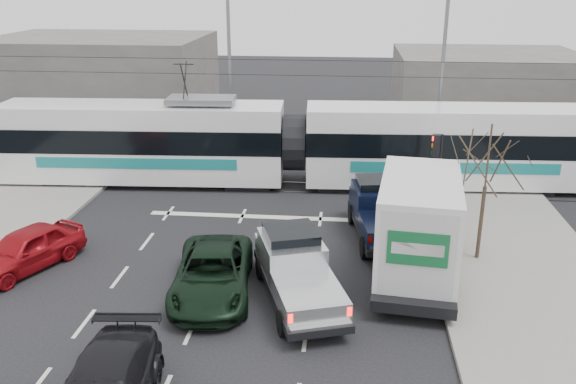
# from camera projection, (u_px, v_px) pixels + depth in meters

# --- Properties ---
(ground) EXTENTS (120.00, 120.00, 0.00)m
(ground) POSITION_uv_depth(u_px,v_px,m) (262.00, 284.00, 20.72)
(ground) COLOR black
(ground) RESTS_ON ground
(sidewalk_right) EXTENTS (6.00, 60.00, 0.15)m
(sidewalk_right) POSITION_uv_depth(u_px,v_px,m) (535.00, 295.00, 19.86)
(sidewalk_right) COLOR gray
(sidewalk_right) RESTS_ON ground
(rails) EXTENTS (60.00, 1.60, 0.03)m
(rails) POSITION_uv_depth(u_px,v_px,m) (290.00, 187.00, 30.08)
(rails) COLOR #33302D
(rails) RESTS_ON ground
(building_left) EXTENTS (14.00, 10.00, 6.00)m
(building_left) POSITION_uv_depth(u_px,v_px,m) (103.00, 81.00, 41.59)
(building_left) COLOR slate
(building_left) RESTS_ON ground
(building_right) EXTENTS (12.00, 10.00, 5.00)m
(building_right) POSITION_uv_depth(u_px,v_px,m) (486.00, 90.00, 41.23)
(building_right) COLOR slate
(building_right) RESTS_ON ground
(bare_tree) EXTENTS (2.40, 2.40, 5.00)m
(bare_tree) POSITION_uv_depth(u_px,v_px,m) (488.00, 162.00, 21.07)
(bare_tree) COLOR #47382B
(bare_tree) RESTS_ON ground
(traffic_signal) EXTENTS (0.44, 0.44, 3.60)m
(traffic_signal) POSITION_uv_depth(u_px,v_px,m) (437.00, 158.00, 25.27)
(traffic_signal) COLOR black
(traffic_signal) RESTS_ON ground
(street_lamp_near) EXTENTS (2.38, 0.25, 9.00)m
(street_lamp_near) POSITION_uv_depth(u_px,v_px,m) (438.00, 73.00, 31.42)
(street_lamp_near) COLOR slate
(street_lamp_near) RESTS_ON ground
(street_lamp_far) EXTENTS (2.38, 0.25, 9.00)m
(street_lamp_far) POSITION_uv_depth(u_px,v_px,m) (226.00, 64.00, 34.35)
(street_lamp_far) COLOR slate
(street_lamp_far) RESTS_ON ground
(catenary) EXTENTS (60.00, 0.20, 7.00)m
(catenary) POSITION_uv_depth(u_px,v_px,m) (290.00, 110.00, 28.76)
(catenary) COLOR black
(catenary) RESTS_ON ground
(tram) EXTENTS (29.07, 4.40, 5.91)m
(tram) POSITION_uv_depth(u_px,v_px,m) (293.00, 144.00, 29.80)
(tram) COLOR white
(tram) RESTS_ON ground
(silver_pickup) EXTENTS (3.59, 5.97, 2.05)m
(silver_pickup) POSITION_uv_depth(u_px,v_px,m) (296.00, 267.00, 19.63)
(silver_pickup) COLOR black
(silver_pickup) RESTS_ON ground
(box_truck) EXTENTS (3.38, 7.64, 3.70)m
(box_truck) POSITION_uv_depth(u_px,v_px,m) (418.00, 226.00, 20.82)
(box_truck) COLOR black
(box_truck) RESTS_ON ground
(navy_pickup) EXTENTS (2.60, 5.41, 2.19)m
(navy_pickup) POSITION_uv_depth(u_px,v_px,m) (380.00, 211.00, 24.14)
(navy_pickup) COLOR black
(navy_pickup) RESTS_ON ground
(green_car) EXTENTS (3.01, 5.52, 1.47)m
(green_car) POSITION_uv_depth(u_px,v_px,m) (213.00, 274.00, 19.84)
(green_car) COLOR black
(green_car) RESTS_ON ground
(red_car) EXTENTS (3.43, 4.70, 1.49)m
(red_car) POSITION_uv_depth(u_px,v_px,m) (26.00, 249.00, 21.57)
(red_car) COLOR maroon
(red_car) RESTS_ON ground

